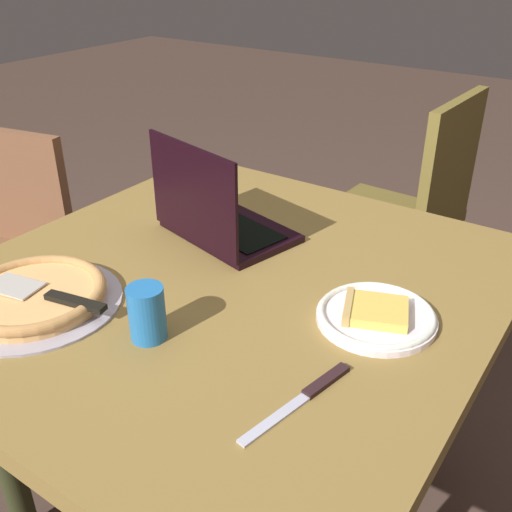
{
  "coord_description": "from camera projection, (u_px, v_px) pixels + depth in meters",
  "views": [
    {
      "loc": [
        -0.88,
        -0.68,
        1.41
      ],
      "look_at": [
        0.03,
        -0.05,
        0.8
      ],
      "focal_mm": 41.43,
      "sensor_mm": 36.0,
      "label": 1
    }
  ],
  "objects": [
    {
      "name": "dining_table",
      "position": [
        229.0,
        308.0,
        1.34
      ],
      "size": [
        1.16,
        1.11,
        0.74
      ],
      "color": "olive",
      "rests_on": "ground_plane"
    },
    {
      "name": "table_knife",
      "position": [
        308.0,
        394.0,
        0.97
      ],
      "size": [
        0.25,
        0.07,
        0.01
      ],
      "color": "#B4B6CA",
      "rests_on": "dining_table"
    },
    {
      "name": "chair_near",
      "position": [
        409.0,
        207.0,
        2.12
      ],
      "size": [
        0.47,
        0.47,
        0.94
      ],
      "color": "brown",
      "rests_on": "ground_plane"
    },
    {
      "name": "drink_cup",
      "position": [
        147.0,
        313.0,
        1.08
      ],
      "size": [
        0.07,
        0.07,
        0.11
      ],
      "color": "#236EB9",
      "rests_on": "dining_table"
    },
    {
      "name": "pizza_plate",
      "position": [
        376.0,
        315.0,
        1.15
      ],
      "size": [
        0.23,
        0.23,
        0.04
      ],
      "color": "white",
      "rests_on": "dining_table"
    },
    {
      "name": "ground_plane",
      "position": [
        234.0,
        503.0,
        1.65
      ],
      "size": [
        12.0,
        12.0,
        0.0
      ],
      "primitive_type": "plane",
      "color": "#4D382F"
    },
    {
      "name": "pizza_tray",
      "position": [
        34.0,
        296.0,
        1.2
      ],
      "size": [
        0.35,
        0.35,
        0.04
      ],
      "color": "#A8A2AE",
      "rests_on": "dining_table"
    },
    {
      "name": "laptop",
      "position": [
        217.0,
        218.0,
        1.44
      ],
      "size": [
        0.29,
        0.36,
        0.26
      ],
      "color": "black",
      "rests_on": "dining_table"
    }
  ]
}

